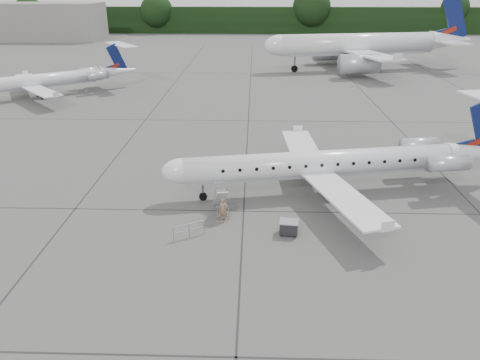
# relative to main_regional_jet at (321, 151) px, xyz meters

# --- Properties ---
(ground) EXTENTS (320.00, 320.00, 0.00)m
(ground) POSITION_rel_main_regional_jet_xyz_m (1.10, -7.08, -3.52)
(ground) COLOR #555553
(ground) RESTS_ON ground
(treeline) EXTENTS (260.00, 4.00, 8.00)m
(treeline) POSITION_rel_main_regional_jet_xyz_m (1.10, 122.92, 0.48)
(treeline) COLOR black
(treeline) RESTS_ON ground
(terminal_building) EXTENTS (40.00, 14.00, 10.00)m
(terminal_building) POSITION_rel_main_regional_jet_xyz_m (-68.90, 102.92, 1.48)
(terminal_building) COLOR slate
(terminal_building) RESTS_ON ground
(main_regional_jet) EXTENTS (30.64, 24.51, 7.04)m
(main_regional_jet) POSITION_rel_main_regional_jet_xyz_m (0.00, 0.00, 0.00)
(main_regional_jet) COLOR silver
(main_regional_jet) RESTS_ON ground
(airstair) EXTENTS (1.30, 2.64, 2.21)m
(airstair) POSITION_rel_main_regional_jet_xyz_m (-7.54, -3.76, -2.42)
(airstair) COLOR silver
(airstair) RESTS_ON ground
(passenger) EXTENTS (0.74, 0.56, 1.82)m
(passenger) POSITION_rel_main_regional_jet_xyz_m (-7.28, -5.15, -2.61)
(passenger) COLOR #866149
(passenger) RESTS_ON ground
(safety_railing) EXTENTS (1.96, 1.15, 1.00)m
(safety_railing) POSITION_rel_main_regional_jet_xyz_m (-9.39, -7.43, -3.02)
(safety_railing) COLOR gray
(safety_railing) RESTS_ON ground
(baggage_cart) EXTENTS (1.30, 1.10, 1.03)m
(baggage_cart) POSITION_rel_main_regional_jet_xyz_m (-2.78, -6.79, -3.00)
(baggage_cart) COLOR black
(baggage_cart) RESTS_ON ground
(bg_narrowbody) EXTENTS (42.00, 33.73, 13.46)m
(bg_narrowbody) POSITION_rel_main_regional_jet_xyz_m (13.82, 56.20, 3.21)
(bg_narrowbody) COLOR silver
(bg_narrowbody) RESTS_ON ground
(bg_regional_left) EXTENTS (31.79, 30.19, 6.77)m
(bg_regional_left) POSITION_rel_main_regional_jet_xyz_m (-37.01, 31.54, -0.14)
(bg_regional_left) COLOR silver
(bg_regional_left) RESTS_ON ground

